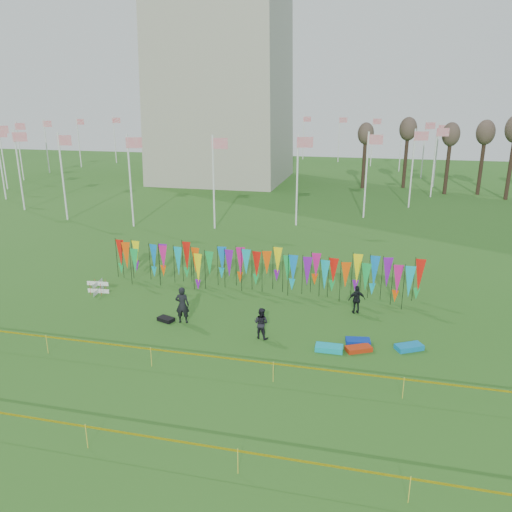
% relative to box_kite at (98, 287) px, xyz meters
% --- Properties ---
extents(ground, '(160.00, 160.00, 0.00)m').
position_rel_box_kite_xyz_m(ground, '(8.67, -4.81, -0.37)').
color(ground, '#255818').
rests_on(ground, ground).
extents(flagpole_ring, '(57.40, 56.16, 8.00)m').
position_rel_box_kite_xyz_m(flagpole_ring, '(-5.33, 43.19, 3.63)').
color(flagpole_ring, silver).
rests_on(flagpole_ring, ground).
extents(banner_row, '(18.64, 0.64, 2.44)m').
position_rel_box_kite_xyz_m(banner_row, '(8.95, 2.31, 1.20)').
color(banner_row, black).
rests_on(banner_row, ground).
extents(caution_tape_near, '(26.00, 0.02, 0.90)m').
position_rel_box_kite_xyz_m(caution_tape_near, '(8.45, -7.04, 0.41)').
color(caution_tape_near, yellow).
rests_on(caution_tape_near, ground).
extents(caution_tape_far, '(26.00, 0.02, 0.90)m').
position_rel_box_kite_xyz_m(caution_tape_far, '(8.45, -12.31, 0.41)').
color(caution_tape_far, yellow).
rests_on(caution_tape_far, ground).
extents(box_kite, '(0.66, 0.66, 0.73)m').
position_rel_box_kite_xyz_m(box_kite, '(0.00, 0.00, 0.00)').
color(box_kite, red).
rests_on(box_kite, ground).
extents(person_left, '(0.76, 0.61, 1.91)m').
position_rel_box_kite_xyz_m(person_left, '(6.27, -2.63, 0.59)').
color(person_left, black).
rests_on(person_left, ground).
extents(person_mid, '(0.84, 0.64, 1.52)m').
position_rel_box_kite_xyz_m(person_mid, '(10.50, -3.38, 0.39)').
color(person_mid, black).
rests_on(person_mid, ground).
extents(person_right, '(1.02, 0.79, 1.54)m').
position_rel_box_kite_xyz_m(person_right, '(14.76, 0.57, 0.40)').
color(person_right, black).
rests_on(person_right, ground).
extents(kite_bag_turquoise, '(1.23, 0.62, 0.24)m').
position_rel_box_kite_xyz_m(kite_bag_turquoise, '(13.75, -3.90, -0.25)').
color(kite_bag_turquoise, '#0CAABF').
rests_on(kite_bag_turquoise, ground).
extents(kite_bag_blue, '(1.18, 0.73, 0.23)m').
position_rel_box_kite_xyz_m(kite_bag_blue, '(14.99, -2.95, -0.25)').
color(kite_bag_blue, '#0A2FA6').
rests_on(kite_bag_blue, ground).
extents(kite_bag_red, '(1.27, 1.00, 0.21)m').
position_rel_box_kite_xyz_m(kite_bag_red, '(15.05, -3.63, -0.26)').
color(kite_bag_red, red).
rests_on(kite_bag_red, ground).
extents(kite_bag_black, '(0.95, 0.74, 0.19)m').
position_rel_box_kite_xyz_m(kite_bag_black, '(5.35, -2.66, -0.27)').
color(kite_bag_black, black).
rests_on(kite_bag_black, ground).
extents(kite_bag_teal, '(1.35, 1.10, 0.23)m').
position_rel_box_kite_xyz_m(kite_bag_teal, '(17.27, -2.97, -0.25)').
color(kite_bag_teal, '#0D7CBB').
rests_on(kite_bag_teal, ground).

